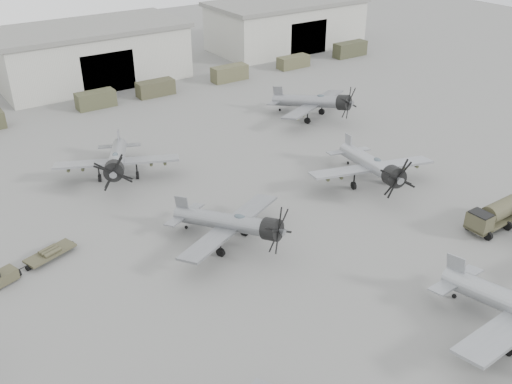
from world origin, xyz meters
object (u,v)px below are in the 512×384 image
(aircraft_far_0, at_px, (116,160))
(tug_trailer, at_px, (22,267))
(aircraft_far_1, at_px, (316,102))
(fuel_tanker, at_px, (495,214))
(aircraft_mid_1, at_px, (234,224))
(aircraft_mid_2, at_px, (374,166))

(aircraft_far_0, height_order, tug_trailer, aircraft_far_0)
(tug_trailer, bearing_deg, aircraft_far_1, -1.08)
(aircraft_far_1, relative_size, fuel_tanker, 2.03)
(aircraft_far_1, distance_m, tug_trailer, 43.62)
(aircraft_mid_1, bearing_deg, tug_trailer, 134.84)
(aircraft_mid_1, bearing_deg, aircraft_far_1, 13.69)
(aircraft_far_0, bearing_deg, tug_trailer, -114.38)
(fuel_tanker, bearing_deg, tug_trailer, 154.45)
(aircraft_far_0, relative_size, tug_trailer, 1.70)
(aircraft_far_0, height_order, aircraft_far_1, aircraft_far_1)
(fuel_tanker, distance_m, tug_trailer, 41.34)
(aircraft_mid_2, relative_size, aircraft_far_0, 1.05)
(aircraft_mid_2, height_order, aircraft_far_1, aircraft_mid_2)
(aircraft_mid_2, bearing_deg, aircraft_mid_1, -159.12)
(aircraft_far_1, bearing_deg, aircraft_mid_2, -134.42)
(fuel_tanker, bearing_deg, aircraft_mid_2, 105.59)
(aircraft_mid_2, relative_size, fuel_tanker, 2.08)
(aircraft_mid_1, xyz_separation_m, aircraft_far_1, (25.17, 19.56, 0.13))
(aircraft_far_0, height_order, fuel_tanker, aircraft_far_0)
(aircraft_mid_1, xyz_separation_m, tug_trailer, (-16.34, 6.27, -1.71))
(tug_trailer, bearing_deg, aircraft_mid_2, -27.18)
(fuel_tanker, bearing_deg, aircraft_mid_1, 152.04)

